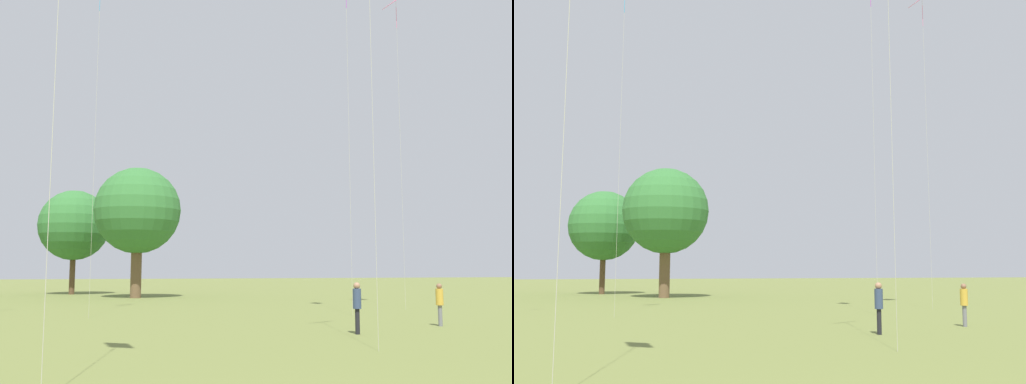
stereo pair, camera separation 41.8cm
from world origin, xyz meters
TOP-DOWN VIEW (x-y plane):
  - person_standing_1 at (5.99, 12.34)m, footprint 0.39×0.39m
  - person_standing_2 at (10.55, 13.99)m, footprint 0.30×0.30m
  - kite_3 at (15.05, 23.47)m, footprint 1.15×1.42m
  - distant_tree_1 at (-2.31, 51.44)m, footprint 6.49×6.49m
  - distant_tree_2 at (2.30, 42.38)m, footprint 6.99×6.99m

SIDE VIEW (x-z plane):
  - person_standing_2 at x=10.55m, z-range 0.18..1.86m
  - person_standing_1 at x=5.99m, z-range 0.20..1.98m
  - distant_tree_1 at x=-2.31m, z-range 1.54..11.13m
  - distant_tree_2 at x=2.30m, z-range 1.71..12.22m
  - kite_3 at x=15.05m, z-range 8.51..27.46m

